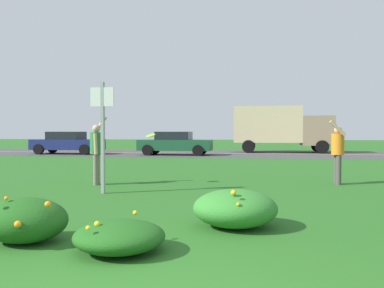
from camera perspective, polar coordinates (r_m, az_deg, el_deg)
name	(u,v)px	position (r m, az deg, el deg)	size (l,w,h in m)	color
ground_plane	(229,171)	(15.13, 5.14, -3.77)	(120.00, 120.00, 0.00)	#26601E
highway_strip	(243,154)	(27.21, 7.04, -1.34)	(120.00, 9.49, 0.01)	#424244
highway_center_stripe	(243,154)	(27.21, 7.04, -1.33)	(120.00, 0.16, 0.00)	yellow
daylily_clump_front_center	(25,220)	(5.84, -22.22, -9.75)	(1.14, 0.94, 0.63)	#1E5619
daylily_clump_mid_right	(119,236)	(5.11, -10.06, -12.52)	(1.11, 1.07, 0.42)	#1E5619
daylily_clump_front_left	(235,208)	(6.30, 6.01, -8.88)	(1.28, 1.20, 0.62)	#337F2D
sign_post_near_path	(103,126)	(9.78, -12.31, 2.45)	(0.56, 0.10, 2.60)	#93969B
person_thrower_green_shirt	(97,149)	(11.45, -13.11, -0.61)	(0.40, 0.53, 1.88)	#287038
person_catcher_orange_shirt	(338,149)	(11.90, 19.56, -0.72)	(0.46, 0.54, 1.76)	orange
frisbee_lime	(151,136)	(11.33, -5.77, 1.17)	(0.27, 0.25, 0.15)	#8CD133
car_navy_leftmost	(67,143)	(27.92, -16.90, 0.19)	(4.50, 2.00, 1.45)	navy
car_dark_green_center_left	(175,143)	(25.56, -2.36, 0.13)	(4.50, 2.00, 1.45)	#194C2D
box_truck_tan	(281,127)	(29.33, 12.21, 2.37)	(6.70, 2.46, 3.20)	#937F60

